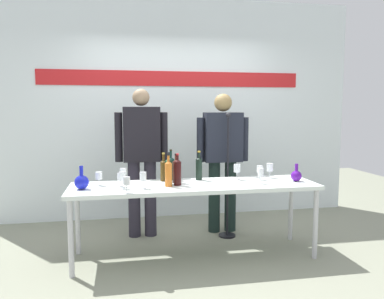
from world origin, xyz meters
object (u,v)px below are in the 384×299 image
decanter_blue_left (82,182)px  wine_glass_left_4 (143,177)px  wine_bottle_2 (176,170)px  wine_glass_left_3 (120,177)px  wine_glass_right_3 (260,169)px  wine_bottle_4 (178,171)px  wine_glass_right_0 (237,168)px  presenter_left (142,153)px  wine_bottle_6 (168,173)px  display_table (195,190)px  wine_bottle_5 (171,167)px  wine_glass_left_0 (122,177)px  wine_glass_right_2 (261,173)px  wine_glass_left_5 (99,176)px  decanter_blue_right (296,175)px  wine_bottle_0 (199,167)px  microphone_stand (227,196)px  wine_bottle_3 (164,169)px  wine_bottle_1 (168,170)px  presenter_right (223,153)px  wine_glass_left_2 (127,181)px  wine_glass_right_1 (270,168)px  wine_glass_left_1 (123,172)px

decanter_blue_left → wine_glass_left_4: size_ratio=1.40×
wine_bottle_2 → wine_glass_left_4: size_ratio=1.87×
wine_glass_left_3 → wine_glass_right_3: wine_glass_right_3 is taller
wine_bottle_4 → wine_glass_right_0: size_ratio=1.91×
presenter_left → wine_bottle_6: size_ratio=5.39×
wine_glass_right_0 → wine_glass_right_3: bearing=-15.6°
display_table → wine_glass_left_4: wine_glass_left_4 is taller
wine_glass_right_3 → decanter_blue_left: bearing=-175.5°
wine_bottle_5 → wine_bottle_6: (-0.07, -0.34, 0.00)m
decanter_blue_left → wine_glass_right_3: 1.83m
wine_glass_left_0 → wine_glass_right_2: size_ratio=1.00×
presenter_left → wine_glass_left_5: presenter_left is taller
wine_bottle_4 → decanter_blue_right: bearing=-1.1°
wine_bottle_0 → wine_glass_right_3: (0.64, -0.12, -0.02)m
decanter_blue_right → wine_bottle_6: (-1.35, -0.02, 0.07)m
wine_glass_right_0 → wine_glass_right_2: wine_glass_right_0 is taller
decanter_blue_left → microphone_stand: bearing=19.7°
wine_bottle_3 → wine_bottle_4: (0.11, -0.25, 0.01)m
wine_glass_left_4 → wine_glass_right_0: wine_glass_right_0 is taller
wine_bottle_6 → wine_glass_left_0: size_ratio=2.01×
decanter_blue_left → wine_bottle_4: size_ratio=0.71×
wine_glass_left_4 → wine_glass_left_5: size_ratio=1.17×
wine_glass_right_0 → wine_bottle_3: bearing=175.4°
wine_bottle_3 → wine_bottle_5: 0.10m
wine_bottle_1 → wine_bottle_6: 0.10m
wine_bottle_1 → wine_glass_left_5: size_ratio=2.37×
decanter_blue_right → presenter_left: 1.75m
microphone_stand → presenter_left: bearing=168.1°
wine_bottle_0 → wine_glass_right_0: 0.41m
wine_bottle_3 → presenter_right: bearing=33.1°
wine_glass_left_2 → wine_glass_right_1: size_ratio=0.92×
wine_glass_left_1 → wine_bottle_5: bearing=3.3°
decanter_blue_right → wine_glass_left_4: bearing=-177.3°
wine_bottle_0 → wine_glass_left_0: size_ratio=1.94×
wine_bottle_0 → wine_bottle_4: bearing=-137.6°
wine_bottle_0 → wine_glass_left_1: bearing=178.1°
wine_bottle_0 → wine_glass_left_4: 0.70m
wine_glass_left_4 → wine_bottle_1: bearing=31.3°
wine_bottle_1 → wine_glass_left_2: (-0.42, -0.32, -0.03)m
wine_bottle_5 → wine_glass_left_1: (-0.50, -0.03, -0.03)m
wine_bottle_5 → wine_glass_right_1: size_ratio=2.03×
wine_bottle_3 → wine_glass_right_1: wine_bottle_3 is taller
decanter_blue_right → wine_bottle_3: bearing=168.8°
decanter_blue_left → wine_bottle_6: size_ratio=0.70×
wine_glass_right_3 → wine_glass_right_2: bearing=-108.3°
presenter_left → wine_glass_left_2: presenter_left is taller
wine_glass_right_1 → wine_glass_right_3: bearing=-147.8°
presenter_left → wine_glass_right_3: size_ratio=11.35×
presenter_left → wine_glass_left_0: size_ratio=10.80×
wine_bottle_2 → wine_glass_left_0: 0.58m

